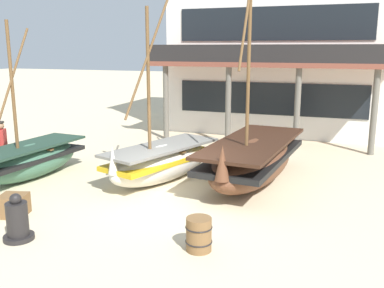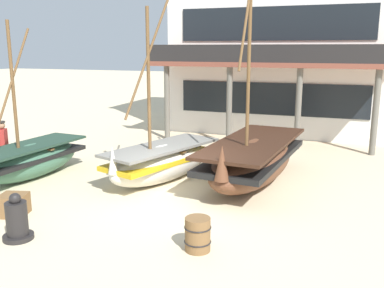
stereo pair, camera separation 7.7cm
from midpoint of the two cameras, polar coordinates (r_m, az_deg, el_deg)
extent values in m
plane|color=beige|center=(11.62, -1.89, -7.77)|extent=(120.00, 120.00, 0.00)
ellipsoid|color=silver|center=(13.36, -4.16, -2.56)|extent=(2.60, 4.30, 1.12)
cube|color=gold|center=(13.33, -4.17, -1.98)|extent=(2.56, 4.15, 0.13)
cube|color=gray|center=(13.24, -4.20, -0.41)|extent=(2.61, 4.24, 0.08)
cone|color=silver|center=(11.92, -10.57, -2.11)|extent=(0.35, 0.35, 0.78)
cylinder|color=brown|center=(12.58, -5.92, 7.63)|extent=(0.10, 0.10, 4.38)
cylinder|color=brown|center=(12.54, -6.01, 11.50)|extent=(0.69, 1.87, 3.47)
cube|color=brown|center=(13.49, -3.31, -0.69)|extent=(1.29, 0.57, 0.06)
ellipsoid|color=brown|center=(13.34, 7.83, -2.27)|extent=(2.38, 5.60, 1.30)
cube|color=black|center=(13.30, 7.85, -1.59)|extent=(2.38, 5.38, 0.16)
cube|color=#351E13|center=(13.21, 7.90, 0.24)|extent=(2.43, 5.50, 0.09)
cone|color=brown|center=(10.80, 3.80, -2.52)|extent=(0.41, 0.41, 0.91)
cylinder|color=brown|center=(12.26, 7.36, 13.06)|extent=(0.10, 0.10, 6.51)
cube|color=brown|center=(13.62, 8.39, -0.02)|extent=(1.83, 0.32, 0.06)
ellipsoid|color=#427056|center=(14.63, -20.56, -2.12)|extent=(1.64, 3.94, 1.06)
cube|color=black|center=(14.60, -20.60, -1.62)|extent=(1.64, 3.79, 0.13)
cube|color=#243D2F|center=(14.52, -20.71, -0.25)|extent=(1.68, 3.87, 0.07)
cylinder|color=brown|center=(13.93, -22.66, 6.43)|extent=(0.10, 0.10, 4.08)
cylinder|color=brown|center=(13.90, -22.78, 7.82)|extent=(0.20, 1.61, 2.99)
cube|color=brown|center=(14.74, -19.89, -0.47)|extent=(1.28, 0.26, 0.06)
cylinder|color=#33333D|center=(15.73, -23.64, -1.73)|extent=(0.26, 0.26, 0.88)
cube|color=#B22D28|center=(15.59, -23.86, 0.80)|extent=(0.35, 0.42, 0.54)
sphere|color=#A87A56|center=(15.52, -23.99, 2.21)|extent=(0.22, 0.22, 0.22)
cylinder|color=#2D2823|center=(15.50, -24.03, 2.64)|extent=(0.24, 0.24, 0.05)
cylinder|color=black|center=(10.25, -22.00, -11.30)|extent=(0.65, 0.65, 0.10)
cylinder|color=black|center=(10.09, -22.19, -9.12)|extent=(0.45, 0.45, 0.73)
sphere|color=black|center=(9.94, -22.40, -6.72)|extent=(0.25, 0.25, 0.25)
cylinder|color=brown|center=(8.94, 0.65, -11.78)|extent=(0.52, 0.52, 0.70)
torus|color=black|center=(8.88, 0.66, -10.87)|extent=(0.56, 0.56, 0.03)
torus|color=black|center=(9.01, 0.65, -12.67)|extent=(0.56, 0.56, 0.03)
cube|color=brown|center=(11.59, -22.62, -7.45)|extent=(0.78, 0.78, 0.52)
cube|color=white|center=(23.16, 11.90, 14.41)|extent=(10.00, 6.88, 9.79)
cube|color=black|center=(19.84, 10.05, 5.87)|extent=(8.40, 0.06, 1.44)
cube|color=black|center=(19.74, 10.42, 15.31)|extent=(8.40, 0.06, 1.44)
cube|color=brown|center=(18.70, 9.67, 10.31)|extent=(10.00, 2.15, 0.20)
cylinder|color=#666056|center=(19.37, -3.56, 5.39)|extent=(0.24, 0.24, 3.26)
cylinder|color=#666056|center=(18.42, 4.65, 5.01)|extent=(0.24, 0.24, 3.26)
cylinder|color=#666056|center=(17.89, 13.54, 4.48)|extent=(0.24, 0.24, 3.26)
cylinder|color=#666056|center=(17.81, 22.71, 3.82)|extent=(0.24, 0.24, 3.26)
cube|color=black|center=(17.67, 9.10, 11.67)|extent=(10.00, 0.08, 0.70)
camera|label=1|loc=(0.04, -90.18, -0.04)|focal=40.57mm
camera|label=2|loc=(0.04, 89.82, 0.04)|focal=40.57mm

